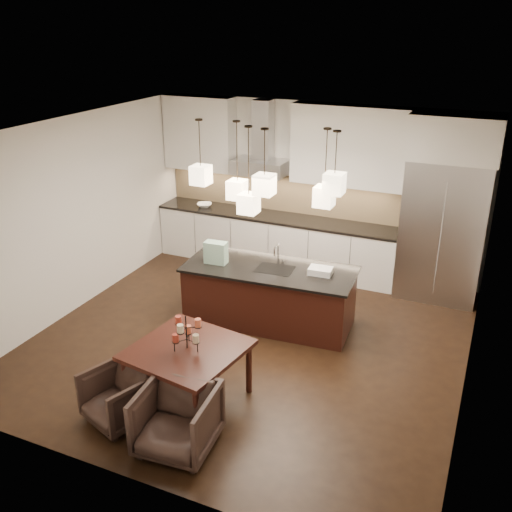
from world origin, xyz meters
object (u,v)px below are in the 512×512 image
at_px(island_body, 269,296).
at_px(armchair_left, 118,397).
at_px(refrigerator, 443,231).
at_px(dining_table, 189,374).
at_px(armchair_right, 177,420).

distance_m(island_body, armchair_left, 2.72).
relative_size(refrigerator, island_body, 0.94).
height_order(dining_table, armchair_right, armchair_right).
bearing_deg(island_body, refrigerator, 37.61).
bearing_deg(armchair_right, island_body, 88.09).
height_order(armchair_left, armchair_right, armchair_right).
height_order(dining_table, armchair_left, dining_table).
relative_size(island_body, armchair_right, 3.03).
height_order(island_body, armchair_right, island_body).
relative_size(armchair_left, armchair_right, 0.87).
height_order(island_body, dining_table, island_body).
xyz_separation_m(island_body, armchair_left, (-0.65, -2.64, -0.11)).
xyz_separation_m(refrigerator, armchair_right, (-1.90, -4.58, -0.73)).
distance_m(refrigerator, armchair_right, 5.01).
bearing_deg(dining_table, armchair_right, -59.93).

